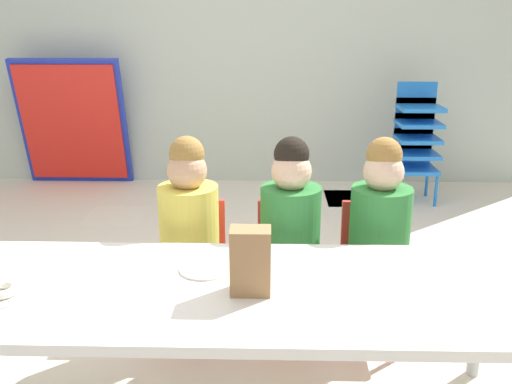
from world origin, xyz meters
name	(u,v)px	position (x,y,z in m)	size (l,w,h in m)	color
ground_plane	(224,311)	(0.00, 0.00, -0.01)	(5.46, 4.68, 0.02)	silver
back_wall	(243,37)	(0.00, 2.34, 1.23)	(5.46, 0.10, 2.47)	#B2C1B7
craft_table	(214,297)	(0.04, -0.80, 0.50)	(2.20, 0.72, 0.54)	white
seated_child_near_camera	(189,220)	(-0.12, -0.21, 0.55)	(0.32, 0.32, 0.92)	red
seated_child_middle_seat	(290,221)	(0.32, -0.21, 0.55)	(0.34, 0.34, 0.92)	red
seated_child_far_right	(380,222)	(0.70, -0.21, 0.55)	(0.32, 0.31, 0.92)	red
kid_chair_blue_stack	(416,136)	(1.36, 1.79, 0.52)	(0.32, 0.30, 0.92)	blue
folded_activity_table	(73,123)	(-1.44, 2.14, 0.54)	(0.90, 0.29, 1.09)	#1E33BF
paper_bag_brown	(251,261)	(0.17, -0.84, 0.65)	(0.13, 0.09, 0.22)	#9E754C
paper_plate_near_edge	(3,295)	(-0.63, -0.89, 0.55)	(0.18, 0.18, 0.01)	white
paper_plate_center_table	(205,269)	(0.00, -0.68, 0.55)	(0.18, 0.18, 0.01)	white
donut_powdered_on_plate	(2,290)	(-0.63, -0.89, 0.56)	(0.11, 0.11, 0.03)	white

